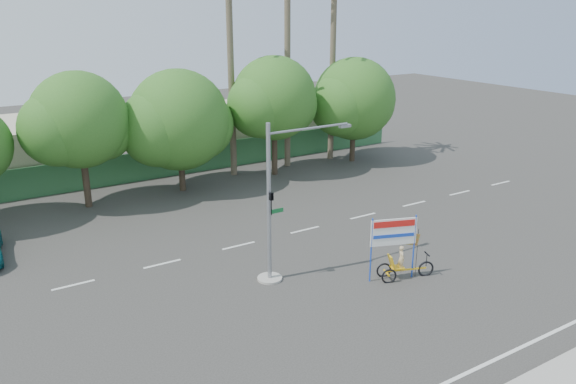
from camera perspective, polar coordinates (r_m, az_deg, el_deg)
ground at (r=23.47m, az=8.55°, el=-11.09°), size 120.00×120.00×0.00m
fence at (r=40.65m, az=-11.22°, el=3.07°), size 38.00×0.08×2.00m
building_left at (r=42.58m, az=-26.21°, el=3.60°), size 12.00×8.00×4.00m
building_right at (r=47.63m, az=-4.20°, el=6.59°), size 14.00×8.00×3.60m
tree_left at (r=34.59m, az=-20.51°, el=6.53°), size 6.66×5.60×8.07m
tree_center at (r=36.31m, az=-11.11°, el=6.90°), size 7.62×6.40×7.85m
tree_right at (r=39.15m, az=-1.47°, el=9.19°), size 6.90×5.80×8.36m
tree_far_right at (r=43.15m, az=6.68°, el=9.13°), size 7.38×6.20×7.94m
palm_tall at (r=41.00m, az=-0.06°, el=16.95°), size 3.73×3.79×17.45m
palm_mid at (r=43.28m, az=4.62°, el=15.55°), size 3.73×3.79×15.45m
palm_short at (r=38.90m, az=-5.89°, el=14.42°), size 3.73×3.79×14.45m
traffic_signal at (r=24.00m, az=-1.29°, el=-2.49°), size 4.72×1.10×7.00m
trike_billboard at (r=25.07m, az=11.17°, el=-6.15°), size 2.90×1.31×3.00m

